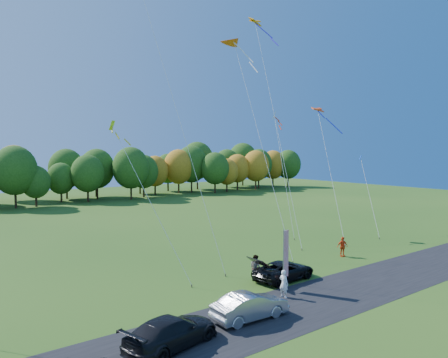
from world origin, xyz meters
TOP-DOWN VIEW (x-y plane):
  - ground at (0.00, 0.00)m, footprint 160.00×160.00m
  - asphalt_strip at (0.00, -4.00)m, footprint 90.00×6.00m
  - tree_line at (0.00, 55.00)m, footprint 116.00×12.00m
  - black_suv at (1.03, 0.23)m, footprint 5.08×2.62m
  - silver_sedan at (-5.67, -3.77)m, footprint 4.57×1.75m
  - dark_truck_a at (-10.84, -4.08)m, footprint 5.44×3.18m
  - person_tailgate_a at (-1.64, -2.38)m, footprint 0.50×0.70m
  - person_tailgate_b at (-0.75, 1.31)m, footprint 0.78×0.96m
  - person_east at (9.94, 1.96)m, footprint 1.11×0.75m
  - feather_flag at (-0.65, -1.53)m, footprint 0.55×0.13m
  - kite_delta_blue at (-3.54, 7.90)m, footprint 5.06×9.96m
  - kite_parafoil_orange at (10.61, 11.05)m, footprint 5.60×11.45m
  - kite_delta_red at (5.88, 8.36)m, footprint 3.36×11.40m
  - kite_parafoil_rainbow at (15.69, 8.08)m, footprint 6.29×8.24m
  - kite_diamond_yellow at (-6.67, 5.87)m, footprint 3.57×6.69m
  - kite_diamond_white at (12.60, 11.84)m, footprint 2.63×5.84m
  - kite_diamond_blue_low at (20.67, 6.63)m, footprint 3.80×5.34m

SIDE VIEW (x-z plane):
  - ground at x=0.00m, z-range 0.00..0.00m
  - tree_line at x=0.00m, z-range -5.00..5.00m
  - asphalt_strip at x=0.00m, z-range 0.00..0.01m
  - black_suv at x=1.03m, z-range 0.00..1.37m
  - dark_truck_a at x=-10.84m, z-range 0.00..1.48m
  - silver_sedan at x=-5.67m, z-range 0.00..1.49m
  - person_east at x=9.94m, z-range 0.00..1.75m
  - person_tailgate_a at x=-1.64m, z-range 0.00..1.77m
  - person_tailgate_b at x=-0.75m, z-range 0.00..1.88m
  - feather_flag at x=-0.65m, z-range 0.46..4.62m
  - kite_diamond_blue_low at x=20.67m, z-range -0.19..8.73m
  - kite_diamond_yellow at x=-6.67m, z-range -0.24..11.60m
  - kite_diamond_white at x=12.60m, z-range -0.25..13.76m
  - kite_parafoil_rainbow at x=15.69m, z-range -0.15..14.33m
  - kite_delta_red at x=5.88m, z-range -0.23..21.52m
  - kite_parafoil_orange at x=10.61m, z-range -0.18..24.31m
  - kite_delta_blue at x=-3.54m, z-range -0.35..27.18m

